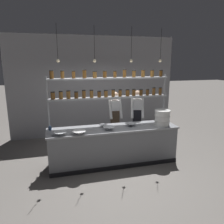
{
  "coord_description": "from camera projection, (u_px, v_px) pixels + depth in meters",
  "views": [
    {
      "loc": [
        -1.33,
        -4.88,
        2.5
      ],
      "look_at": [
        0.02,
        0.2,
        1.26
      ],
      "focal_mm": 35.0,
      "sensor_mm": 36.0,
      "label": 1
    }
  ],
  "objects": [
    {
      "name": "prep_bowl_far_left",
      "position": [
        130.0,
        125.0,
        5.41
      ],
      "size": [
        0.27,
        0.27,
        0.08
      ],
      "color": "#B2B7BC",
      "rests_on": "prep_counter"
    },
    {
      "name": "prep_bowl_center_front",
      "position": [
        103.0,
        126.0,
        5.36
      ],
      "size": [
        0.2,
        0.2,
        0.05
      ],
      "color": "#B2B7BC",
      "rests_on": "prep_counter"
    },
    {
      "name": "back_wall",
      "position": [
        95.0,
        87.0,
        7.36
      ],
      "size": [
        5.55,
        0.12,
        3.3
      ],
      "primitive_type": "cube",
      "color": "#939399",
      "rests_on": "ground_plane"
    },
    {
      "name": "spice_shelf_unit",
      "position": [
        109.0,
        89.0,
        5.39
      ],
      "size": [
        3.04,
        0.28,
        2.3
      ],
      "color": "#999BA0",
      "rests_on": "ground_plane"
    },
    {
      "name": "ground_plane",
      "position": [
        113.0,
        163.0,
        5.5
      ],
      "size": [
        40.0,
        40.0,
        0.0
      ],
      "primitive_type": "plane",
      "color": "slate"
    },
    {
      "name": "prep_bowl_near_right",
      "position": [
        109.0,
        128.0,
        5.12
      ],
      "size": [
        0.28,
        0.28,
        0.08
      ],
      "color": "silver",
      "rests_on": "prep_counter"
    },
    {
      "name": "prep_bowl_center_back",
      "position": [
        60.0,
        134.0,
        4.74
      ],
      "size": [
        0.29,
        0.29,
        0.08
      ],
      "color": "silver",
      "rests_on": "prep_counter"
    },
    {
      "name": "chef_center",
      "position": [
        137.0,
        116.0,
        6.11
      ],
      "size": [
        0.41,
        0.34,
        1.71
      ],
      "rotation": [
        0.0,
        0.0,
        -0.27
      ],
      "color": "black",
      "rests_on": "ground_plane"
    },
    {
      "name": "serving_cup_front",
      "position": [
        50.0,
        128.0,
        5.1
      ],
      "size": [
        0.07,
        0.07,
        0.09
      ],
      "color": "#334C70",
      "rests_on": "prep_counter"
    },
    {
      "name": "prep_counter",
      "position": [
        113.0,
        145.0,
        5.39
      ],
      "size": [
        3.15,
        0.76,
        0.92
      ],
      "color": "gray",
      "rests_on": "ground_plane"
    },
    {
      "name": "container_stack",
      "position": [
        162.0,
        118.0,
        5.42
      ],
      "size": [
        0.39,
        0.39,
        0.39
      ],
      "color": "white",
      "rests_on": "prep_counter"
    },
    {
      "name": "prep_bowl_near_left",
      "position": [
        79.0,
        133.0,
        4.79
      ],
      "size": [
        0.3,
        0.3,
        0.08
      ],
      "color": "white",
      "rests_on": "prep_counter"
    },
    {
      "name": "pendant_light_row",
      "position": [
        113.0,
        59.0,
        4.91
      ],
      "size": [
        2.45,
        0.07,
        0.79
      ],
      "color": "black"
    },
    {
      "name": "chef_left",
      "position": [
        115.0,
        117.0,
        6.13
      ],
      "size": [
        0.36,
        0.29,
        1.67
      ],
      "rotation": [
        0.0,
        0.0,
        0.02
      ],
      "color": "black",
      "rests_on": "ground_plane"
    }
  ]
}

